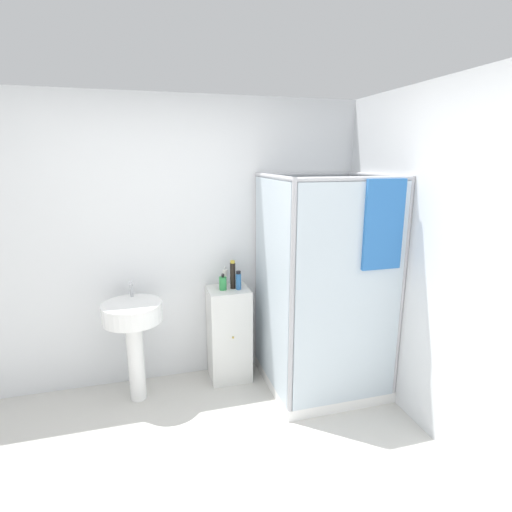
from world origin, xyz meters
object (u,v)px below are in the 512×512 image
at_px(sink, 133,326).
at_px(soap_dispenser, 223,283).
at_px(shampoo_bottle_tall_black, 233,275).
at_px(shampoo_bottle_blue, 238,281).
at_px(lotion_bottle_white, 225,277).

xyz_separation_m(sink, soap_dispenser, (0.77, 0.11, 0.26)).
distance_m(sink, shampoo_bottle_tall_black, 0.93).
height_order(sink, shampoo_bottle_tall_black, shampoo_bottle_tall_black).
distance_m(soap_dispenser, shampoo_bottle_blue, 0.14).
distance_m(soap_dispenser, shampoo_bottle_tall_black, 0.11).
relative_size(shampoo_bottle_tall_black, lotion_bottle_white, 1.41).
relative_size(shampoo_bottle_tall_black, shampoo_bottle_blue, 1.54).
bearing_deg(sink, lotion_bottle_white, 15.53).
bearing_deg(shampoo_bottle_tall_black, lotion_bottle_white, 118.45).
distance_m(shampoo_bottle_tall_black, lotion_bottle_white, 0.12).
xyz_separation_m(soap_dispenser, shampoo_bottle_tall_black, (0.09, 0.02, 0.06)).
height_order(sink, shampoo_bottle_blue, shampoo_bottle_blue).
distance_m(sink, soap_dispenser, 0.82).
height_order(soap_dispenser, lotion_bottle_white, lotion_bottle_white).
height_order(shampoo_bottle_tall_black, shampoo_bottle_blue, shampoo_bottle_tall_black).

